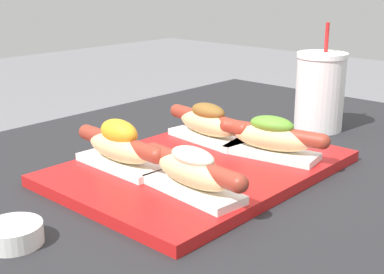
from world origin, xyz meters
name	(u,v)px	position (x,y,z in m)	size (l,w,h in m)	color
serving_tray	(201,168)	(-0.05, -0.02, 0.75)	(0.46, 0.33, 0.02)	red
hot_dog_0	(193,171)	(-0.15, -0.09, 0.79)	(0.08, 0.20, 0.07)	white
hot_dog_1	(271,137)	(0.06, -0.08, 0.80)	(0.09, 0.20, 0.07)	white
hot_dog_2	(119,146)	(-0.15, 0.06, 0.80)	(0.06, 0.20, 0.08)	white
hot_dog_3	(208,123)	(0.05, 0.05, 0.80)	(0.08, 0.20, 0.07)	white
sauce_bowl	(13,233)	(-0.38, -0.01, 0.76)	(0.07, 0.07, 0.03)	white
drink_cup	(320,91)	(0.32, -0.03, 0.83)	(0.10, 0.10, 0.22)	white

